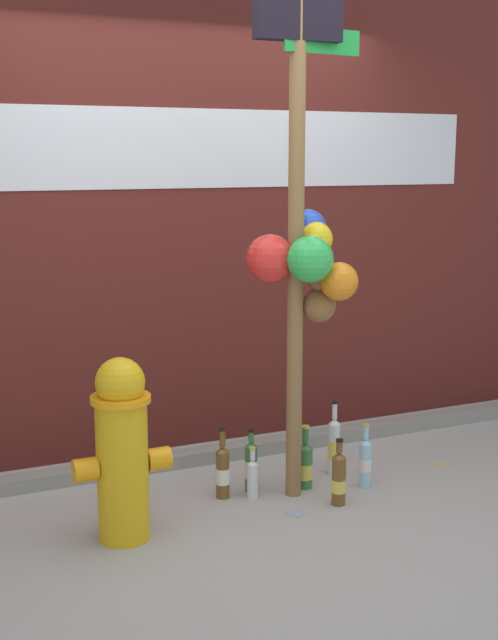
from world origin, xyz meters
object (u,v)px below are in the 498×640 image
bottle_5 (365,462)px  bottle_6 (223,471)px  bottle_0 (339,479)px  bottle_3 (251,466)px  bottle_4 (334,446)px  fire_hydrant (122,449)px  memorial_post (302,220)px  bottle_2 (252,477)px  bottle_1 (305,465)px

bottle_5 → bottle_6: (-0.75, 0.18, 0.00)m
bottle_0 → bottle_3: size_ratio=1.03×
bottle_3 → bottle_4: (0.52, 0.03, 0.03)m
bottle_0 → bottle_5: bottle_5 is taller
fire_hydrant → bottle_4: fire_hydrant is taller
memorial_post → bottle_0: memorial_post is taller
memorial_post → bottle_2: bearing=167.9°
bottle_1 → bottle_6: size_ratio=0.92×
bottle_0 → bottle_6: size_ratio=0.93×
bottle_0 → bottle_4: size_ratio=0.83×
bottle_2 → bottle_3: bottle_3 is taller
memorial_post → bottle_0: size_ratio=7.60×
memorial_post → bottle_0: (0.12, -0.20, -1.30)m
bottle_1 → bottle_4: 0.26m
bottle_2 → bottle_6: 0.15m
fire_hydrant → bottle_5: (1.35, 0.08, -0.30)m
bottle_0 → bottle_5: (0.25, 0.15, 0.00)m
bottle_3 → bottle_2: bearing=-112.4°
memorial_post → bottle_1: memorial_post is taller
bottle_2 → bottle_6: size_ratio=0.73×
bottle_6 → memorial_post: bearing=-17.8°
bottle_1 → bottle_4: size_ratio=0.82×
bottle_2 → bottle_5: bearing=-10.1°
memorial_post → fire_hydrant: size_ratio=3.06×
bottle_0 → bottle_1: bottle_0 is taller
bottle_3 → bottle_4: bottle_4 is taller
memorial_post → bottle_1: 1.31m
memorial_post → bottle_6: (-0.38, 0.12, -1.29)m
fire_hydrant → bottle_5: bearing=3.2°
memorial_post → bottle_5: (0.37, -0.06, -1.30)m
memorial_post → bottle_3: (-0.21, 0.14, -1.30)m
bottle_2 → bottle_5: bottle_5 is taller
bottle_1 → bottle_6: bearing=173.0°
fire_hydrant → bottle_6: size_ratio=2.30×
bottle_4 → bottle_0: bearing=-116.6°
bottle_0 → bottle_3: bottle_0 is taller
bottle_5 → bottle_2: bearing=169.9°
bottle_5 → bottle_6: 0.77m
memorial_post → fire_hydrant: bearing=-172.4°
bottle_2 → bottle_4: 0.57m
bottle_6 → bottle_5: bearing=-13.4°
bottle_5 → bottle_6: bottle_6 is taller
bottle_4 → bottle_5: bottle_4 is taller
memorial_post → bottle_4: bearing=29.6°
fire_hydrant → bottle_2: size_ratio=3.14×
fire_hydrant → bottle_3: bearing=19.4°
bottle_0 → bottle_2: bearing=145.0°
memorial_post → bottle_6: size_ratio=7.04×
bottle_3 → memorial_post: bearing=-33.3°
bottle_4 → bottle_2: bearing=-167.7°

